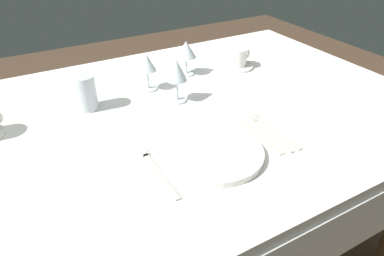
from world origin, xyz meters
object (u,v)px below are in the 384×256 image
dinner_knife (259,135)px  spoon_soup (263,129)px  dinner_plate (214,153)px  wine_glass_right (186,51)px  fork_outer (156,169)px  spoon_dessert (268,126)px  wine_glass_centre (147,65)px  coffee_cup_right (237,57)px  wine_glass_left (177,72)px  drink_tumbler (86,95)px

dinner_knife → spoon_soup: spoon_soup is taller
dinner_plate → wine_glass_right: bearing=69.4°
fork_outer → spoon_dessert: 0.38m
fork_outer → wine_glass_centre: 0.47m
dinner_plate → spoon_dessert: bearing=10.3°
coffee_cup_right → wine_glass_centre: 0.41m
spoon_soup → wine_glass_centre: size_ratio=1.55×
spoon_soup → spoon_dessert: 0.02m
fork_outer → wine_glass_right: wine_glass_right is taller
dinner_knife → wine_glass_left: (-0.11, 0.31, 0.10)m
wine_glass_right → drink_tumbler: 0.43m
dinner_plate → wine_glass_right: size_ratio=1.98×
dinner_knife → wine_glass_right: (0.03, 0.49, 0.09)m
coffee_cup_right → spoon_soup: bearing=-116.0°
dinner_plate → drink_tumbler: 0.48m
dinner_knife → drink_tumbler: size_ratio=1.89×
dinner_plate → dinner_knife: 0.16m
fork_outer → wine_glass_left: 0.39m
spoon_dessert → dinner_knife: bearing=-155.8°
dinner_plate → dinner_knife: size_ratio=1.21×
dinner_knife → spoon_dessert: size_ratio=1.00×
fork_outer → wine_glass_centre: wine_glass_centre is taller
wine_glass_right → spoon_soup: bearing=-89.5°
spoon_dessert → drink_tumbler: 0.59m
fork_outer → coffee_cup_right: 0.73m
dinner_plate → drink_tumbler: size_ratio=2.28×
wine_glass_left → drink_tumbler: (-0.28, 0.10, -0.05)m
wine_glass_centre → wine_glass_right: wine_glass_centre is taller
coffee_cup_right → wine_glass_right: bearing=169.8°
dinner_plate → wine_glass_right: (0.19, 0.51, 0.09)m
coffee_cup_right → dinner_plate: bearing=-130.9°
spoon_soup → wine_glass_right: 0.48m
wine_glass_centre → drink_tumbler: size_ratio=1.16×
spoon_dessert → wine_glass_right: 0.48m
drink_tumbler → coffee_cup_right: bearing=4.4°
spoon_soup → wine_glass_left: bearing=115.6°
dinner_plate → coffee_cup_right: size_ratio=2.48×
dinner_plate → coffee_cup_right: (0.41, 0.47, 0.04)m
dinner_plate → wine_glass_left: 0.34m
wine_glass_centre → drink_tumbler: bearing=-171.7°
wine_glass_centre → wine_glass_right: (0.19, 0.05, -0.00)m
dinner_knife → wine_glass_left: bearing=109.2°
dinner_plate → wine_glass_centre: 0.46m
coffee_cup_right → wine_glass_centre: wine_glass_centre is taller
spoon_soup → spoon_dessert: (0.02, 0.01, -0.00)m
spoon_dessert → wine_glass_right: (-0.03, 0.47, 0.09)m
wine_glass_right → drink_tumbler: (-0.42, -0.09, -0.04)m
spoon_dessert → drink_tumbler: bearing=139.5°
dinner_knife → wine_glass_right: size_ratio=1.64×
spoon_dessert → fork_outer: bearing=-176.8°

